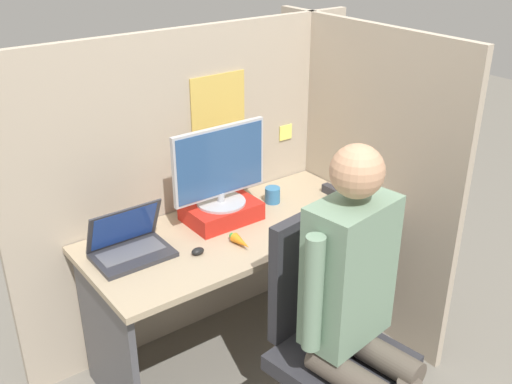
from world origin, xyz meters
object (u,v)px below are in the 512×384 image
carrot_toy (241,242)px  office_chair (328,332)px  stapler (333,191)px  monitor (219,168)px  paper_box (221,211)px  person (357,298)px  coffee_mug (273,195)px  laptop (130,246)px

carrot_toy → office_chair: size_ratio=0.14×
office_chair → stapler: bearing=46.1°
monitor → stapler: 0.68m
paper_box → person: person is taller
paper_box → coffee_mug: 0.31m
stapler → carrot_toy: bearing=-168.6°
stapler → coffee_mug: 0.33m
stapler → coffee_mug: coffee_mug is taller
paper_box → carrot_toy: 0.27m
laptop → coffee_mug: laptop is taller
laptop → office_chair: 0.91m
carrot_toy → person: 0.64m
office_chair → laptop: bearing=126.4°
person → stapler: bearing=51.6°
stapler → office_chair: size_ratio=0.14×
carrot_toy → paper_box: bearing=75.6°
monitor → office_chair: (0.03, -0.74, -0.48)m
paper_box → coffee_mug: size_ratio=4.23×
carrot_toy → person: size_ratio=0.10×
paper_box → laptop: bearing=-175.3°
laptop → coffee_mug: (0.81, 0.04, -0.01)m
paper_box → stapler: paper_box is taller
monitor → carrot_toy: size_ratio=3.58×
monitor → office_chair: 0.89m
laptop → coffee_mug: size_ratio=4.06×
monitor → laptop: bearing=-175.0°
laptop → carrot_toy: size_ratio=2.40×
office_chair → carrot_toy: bearing=101.1°
stapler → person: bearing=-128.4°
laptop → stapler: (1.11, -0.09, -0.02)m
stapler → person: 0.99m
monitor → office_chair: monitor is taller
monitor → coffee_mug: size_ratio=6.06×
paper_box → monitor: 0.23m
stapler → office_chair: bearing=-133.9°
paper_box → office_chair: bearing=-88.0°
coffee_mug → carrot_toy: bearing=-145.5°
laptop → person: (0.49, -0.86, 0.02)m
laptop → carrot_toy: laptop is taller
paper_box → laptop: size_ratio=1.04×
office_chair → coffee_mug: 0.83m
office_chair → person: bearing=-98.1°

